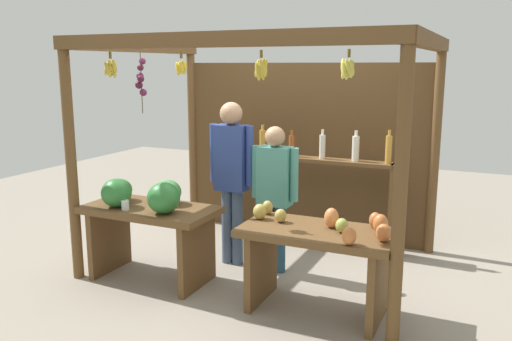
{
  "coord_description": "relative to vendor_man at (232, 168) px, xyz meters",
  "views": [
    {
      "loc": [
        2.07,
        -4.71,
        2.02
      ],
      "look_at": [
        0.0,
        -0.21,
        1.02
      ],
      "focal_mm": 36.92,
      "sensor_mm": 36.0,
      "label": 1
    }
  ],
  "objects": [
    {
      "name": "market_stall",
      "position": [
        0.31,
        0.59,
        0.34
      ],
      "size": [
        3.11,
        2.25,
        2.27
      ],
      "color": "brown",
      "rests_on": "ground"
    },
    {
      "name": "vendor_man",
      "position": [
        0.0,
        0.0,
        0.0
      ],
      "size": [
        0.48,
        0.23,
        1.66
      ],
      "rotation": [
        0.0,
        0.0,
        0.02
      ],
      "color": "#425673",
      "rests_on": "ground"
    },
    {
      "name": "ground_plane",
      "position": [
        0.31,
        0.12,
        -1.0
      ],
      "size": [
        12.0,
        12.0,
        0.0
      ],
      "primitive_type": "plane",
      "color": "gray",
      "rests_on": "ground"
    },
    {
      "name": "fruit_counter_right",
      "position": [
        1.15,
        -0.68,
        -0.45
      ],
      "size": [
        1.26,
        0.66,
        0.88
      ],
      "color": "brown",
      "rests_on": "ground"
    },
    {
      "name": "fruit_counter_left",
      "position": [
        -0.54,
        -0.7,
        -0.35
      ],
      "size": [
        1.26,
        0.66,
        1.0
      ],
      "color": "brown",
      "rests_on": "ground"
    },
    {
      "name": "vendor_woman",
      "position": [
        0.47,
        -0.01,
        -0.15
      ],
      "size": [
        0.48,
        0.2,
        1.45
      ],
      "rotation": [
        0.0,
        0.0,
        -0.02
      ],
      "color": "navy",
      "rests_on": "ground"
    },
    {
      "name": "bottle_shelf_unit",
      "position": [
        0.47,
        0.92,
        -0.2
      ],
      "size": [
        2.0,
        0.22,
        1.36
      ],
      "color": "brown",
      "rests_on": "ground"
    }
  ]
}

